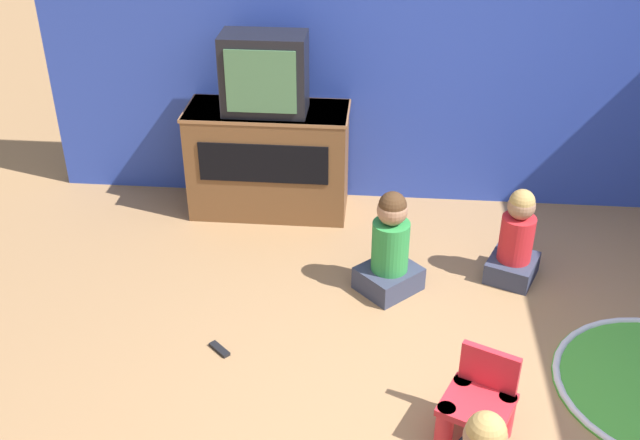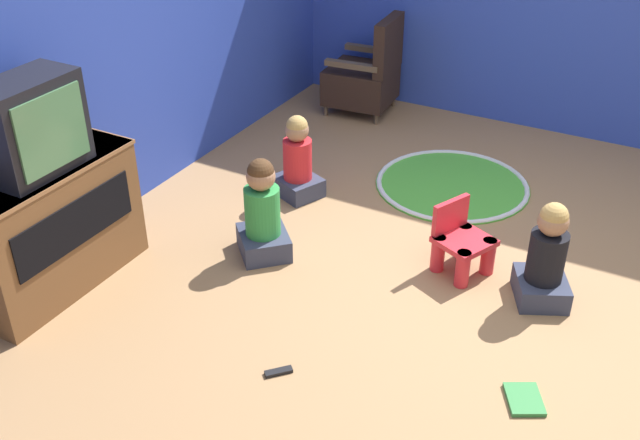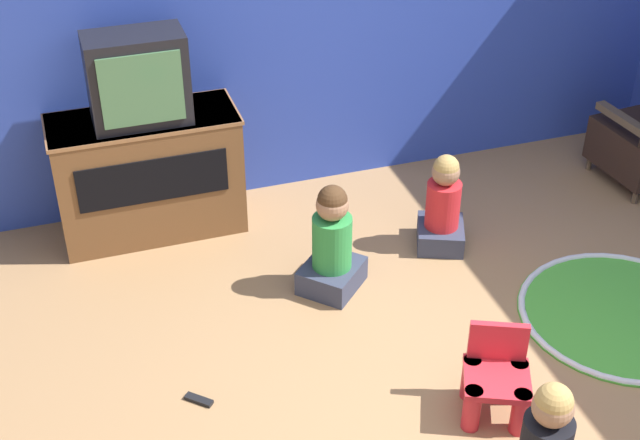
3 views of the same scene
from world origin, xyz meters
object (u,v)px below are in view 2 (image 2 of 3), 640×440
black_armchair (366,76)px  remote_control (279,372)px  yellow_kid_chair (461,245)px  book (524,399)px  child_watching_left (298,162)px  child_watching_center (546,259)px  child_watching_right (263,214)px  television (31,126)px  tv_cabinet (48,226)px

black_armchair → remote_control: (-3.41, -1.13, -0.33)m
yellow_kid_chair → book: bearing=-119.7°
child_watching_left → child_watching_center: bearing=-169.2°
child_watching_right → yellow_kid_chair: bearing=-114.4°
child_watching_center → remote_control: 1.71m
television → yellow_kid_chair: (1.33, -2.11, -0.89)m
black_armchair → yellow_kid_chair: bearing=34.3°
child_watching_left → yellow_kid_chair: bearing=-171.3°
child_watching_center → remote_control: size_ratio=4.75×
child_watching_right → remote_control: 1.20m
yellow_kid_chair → child_watching_left: child_watching_left is taller
yellow_kid_chair → child_watching_right: (-0.44, 1.20, 0.11)m
child_watching_right → book: bearing=-149.7°
television → child_watching_left: size_ratio=0.90×
child_watching_center → yellow_kid_chair: bearing=58.1°
yellow_kid_chair → remote_control: size_ratio=3.28×
television → remote_control: (-0.05, -1.59, -1.06)m
black_armchair → child_watching_center: (-2.09, -2.18, -0.06)m
child_watching_left → child_watching_right: size_ratio=0.92×
tv_cabinet → black_armchair: 3.40m
tv_cabinet → child_watching_right: tv_cabinet is taller
television → child_watching_left: bearing=-22.8°
child_watching_center → remote_control: (-1.32, 1.05, -0.28)m
book → yellow_kid_chair: bearing=7.0°
tv_cabinet → child_watching_right: 1.31m
tv_cabinet → black_armchair: black_armchair is taller
yellow_kid_chair → television: bearing=146.6°
television → child_watching_left: 1.99m
television → tv_cabinet: bearing=90.0°
television → yellow_kid_chair: 2.65m
child_watching_center → tv_cabinet: bearing=89.7°
child_watching_right → black_armchair: bearing=-34.1°
television → book: (0.37, -2.80, -1.06)m
child_watching_center → child_watching_right: (-0.38, 1.74, 0.01)m
child_watching_left → child_watching_center: size_ratio=0.97×
tv_cabinet → child_watching_center: 2.98m
tv_cabinet → television: (0.00, -0.05, 0.66)m
black_armchair → book: 3.81m
child_watching_right → child_watching_left: bearing=-30.4°
yellow_kid_chair → tv_cabinet: bearing=146.1°
tv_cabinet → child_watching_left: tv_cabinet is taller
black_armchair → book: (-2.99, -2.34, -0.33)m
tv_cabinet → child_watching_right: size_ratio=1.67×
tv_cabinet → child_watching_center: (1.27, -2.69, -0.13)m
black_armchair → child_watching_left: black_armchair is taller
television → black_armchair: size_ratio=0.64×
tv_cabinet → yellow_kid_chair: size_ratio=2.52×
black_armchair → book: bearing=33.3°
black_armchair → book: size_ratio=3.21×
television → yellow_kid_chair: television is taller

